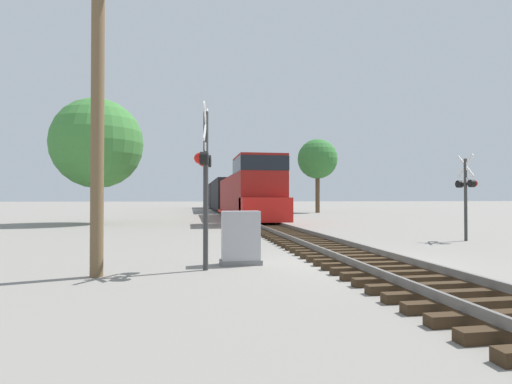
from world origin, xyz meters
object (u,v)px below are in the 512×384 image
Objects in this scene: crossing_signal_far at (466,188)px; crossing_signal_near at (205,170)px; tree_mid_background at (318,159)px; freight_train at (226,195)px; relay_cabinet at (241,238)px; tree_far_right at (97,144)px; utility_pole at (98,105)px.

crossing_signal_near is at bearing 113.20° from crossing_signal_far.
tree_mid_background reaches higher than crossing_signal_far.
tree_mid_background reaches higher than crossing_signal_near.
freight_train is at bearing 162.45° from tree_mid_background.
tree_far_right is (-7.38, 17.73, 4.65)m from relay_cabinet.
utility_pole reaches higher than crossing_signal_near.
tree_mid_background is (14.42, 35.35, 3.89)m from crossing_signal_near.
utility_pole is (-6.35, -39.06, 1.70)m from freight_train.
freight_train is at bearing 85.36° from relay_cabinet.
tree_mid_background is at bearing 165.91° from crossing_signal_near.
freight_train is 6.09× the size of tree_mid_background.
utility_pole reaches higher than crossing_signal_far.
tree_far_right is at bearing 112.59° from relay_cabinet.
freight_train is 15.32× the size of crossing_signal_far.
freight_train is 34.47m from crossing_signal_far.
freight_train is at bearing 9.53° from crossing_signal_far.
utility_pole is 0.83× the size of tree_mid_background.
crossing_signal_near is at bearing -95.95° from freight_train.
crossing_signal_far is 13.93m from utility_pole.
crossing_signal_far is 31.10m from tree_mid_background.
utility_pole is 0.86× the size of tree_far_right.
utility_pole is at bearing -77.66° from tree_far_right.
crossing_signal_far is 21.96m from tree_far_right.
crossing_signal_far is 2.51× the size of relay_cabinet.
freight_train is 38.52× the size of relay_cabinet.
tree_mid_background reaches higher than relay_cabinet.
crossing_signal_near is 38.38m from tree_mid_background.
tree_mid_background is (10.39, -3.29, 4.23)m from freight_train.
tree_mid_background is at bearing -8.60° from crossing_signal_far.
utility_pole is 39.58m from tree_mid_background.
tree_mid_background is (13.48, 34.70, 5.58)m from relay_cabinet.
freight_train reaches higher than relay_cabinet.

